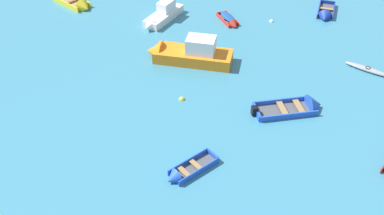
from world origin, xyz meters
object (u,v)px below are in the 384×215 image
(rowboat_blue_cluster_inner, at_px, (302,107))
(rowboat_yellow_foreground_center, at_px, (79,5))
(motor_launch_orange_outer_left, at_px, (187,53))
(rowboat_red_near_camera, at_px, (230,21))
(mooring_buoy_between_boats_right, at_px, (272,22))
(motor_launch_white_far_right, at_px, (162,16))
(mooring_buoy_outer_edge, at_px, (182,100))
(rowboat_blue_near_left, at_px, (182,174))
(rowboat_deep_blue_center, at_px, (325,15))
(kayak_grey_far_back, at_px, (368,69))

(rowboat_blue_cluster_inner, relative_size, rowboat_yellow_foreground_center, 1.09)
(motor_launch_orange_outer_left, bearing_deg, rowboat_red_near_camera, 65.46)
(rowboat_red_near_camera, distance_m, mooring_buoy_between_boats_right, 3.76)
(rowboat_blue_cluster_inner, relative_size, motor_launch_white_far_right, 0.94)
(rowboat_blue_cluster_inner, height_order, motor_launch_white_far_right, motor_launch_white_far_right)
(rowboat_blue_cluster_inner, height_order, rowboat_red_near_camera, rowboat_blue_cluster_inner)
(mooring_buoy_outer_edge, bearing_deg, rowboat_blue_cluster_inner, -0.69)
(motor_launch_white_far_right, distance_m, rowboat_blue_near_left, 18.53)
(rowboat_blue_cluster_inner, bearing_deg, mooring_buoy_outer_edge, 179.31)
(motor_launch_white_far_right, xyz_separation_m, mooring_buoy_outer_edge, (3.32, -11.14, -0.52))
(rowboat_deep_blue_center, relative_size, rowboat_blue_near_left, 1.31)
(rowboat_blue_cluster_inner, xyz_separation_m, mooring_buoy_between_boats_right, (-1.69, 12.29, -0.20))
(mooring_buoy_between_boats_right, bearing_deg, rowboat_red_near_camera, -168.49)
(motor_launch_orange_outer_left, bearing_deg, kayak_grey_far_back, 0.66)
(rowboat_red_near_camera, bearing_deg, motor_launch_orange_outer_left, -114.54)
(mooring_buoy_between_boats_right, bearing_deg, rowboat_blue_near_left, -105.84)
(rowboat_yellow_foreground_center, xyz_separation_m, rowboat_red_near_camera, (14.25, -1.47, 0.03))
(kayak_grey_far_back, relative_size, mooring_buoy_between_boats_right, 8.80)
(rowboat_blue_cluster_inner, bearing_deg, rowboat_yellow_foreground_center, 146.46)
(motor_launch_white_far_right, distance_m, motor_launch_orange_outer_left, 6.93)
(mooring_buoy_between_boats_right, bearing_deg, rowboat_yellow_foreground_center, 177.69)
(rowboat_blue_near_left, height_order, mooring_buoy_between_boats_right, rowboat_blue_near_left)
(rowboat_deep_blue_center, distance_m, rowboat_red_near_camera, 8.78)
(rowboat_yellow_foreground_center, height_order, rowboat_deep_blue_center, rowboat_yellow_foreground_center)
(rowboat_yellow_foreground_center, xyz_separation_m, mooring_buoy_outer_edge, (11.55, -12.91, -0.22))
(rowboat_blue_cluster_inner, relative_size, motor_launch_orange_outer_left, 0.72)
(motor_launch_white_far_right, relative_size, rowboat_red_near_camera, 1.69)
(rowboat_blue_near_left, relative_size, mooring_buoy_between_boats_right, 8.17)
(rowboat_yellow_foreground_center, xyz_separation_m, rowboat_blue_near_left, (12.52, -19.80, -0.05))
(motor_launch_white_far_right, bearing_deg, rowboat_red_near_camera, 2.83)
(rowboat_yellow_foreground_center, distance_m, mooring_buoy_between_boats_right, 17.95)
(rowboat_red_near_camera, bearing_deg, mooring_buoy_outer_edge, -103.31)
(rowboat_deep_blue_center, distance_m, rowboat_blue_near_left, 22.93)
(rowboat_red_near_camera, distance_m, rowboat_blue_near_left, 18.41)
(rowboat_blue_near_left, bearing_deg, mooring_buoy_outer_edge, 98.06)
(rowboat_blue_cluster_inner, bearing_deg, motor_launch_white_far_right, 135.40)
(rowboat_blue_cluster_inner, xyz_separation_m, mooring_buoy_outer_edge, (-8.08, 0.10, -0.20))
(rowboat_deep_blue_center, bearing_deg, motor_launch_white_far_right, -170.25)
(rowboat_deep_blue_center, bearing_deg, motor_launch_orange_outer_left, -142.79)
(rowboat_red_near_camera, bearing_deg, rowboat_deep_blue_center, 14.50)
(rowboat_blue_near_left, bearing_deg, rowboat_red_near_camera, 84.60)
(kayak_grey_far_back, bearing_deg, mooring_buoy_outer_edge, -159.07)
(motor_launch_orange_outer_left, distance_m, mooring_buoy_outer_edge, 4.98)
(rowboat_blue_cluster_inner, height_order, mooring_buoy_between_boats_right, rowboat_blue_cluster_inner)
(kayak_grey_far_back, distance_m, rowboat_blue_cluster_inner, 7.34)
(kayak_grey_far_back, xyz_separation_m, motor_launch_orange_outer_left, (-13.55, -0.16, 0.52))
(kayak_grey_far_back, xyz_separation_m, rowboat_deep_blue_center, (-2.08, 8.56, 0.03))
(kayak_grey_far_back, distance_m, mooring_buoy_outer_edge, 14.22)
(rowboat_blue_cluster_inner, distance_m, motor_launch_white_far_right, 16.01)
(motor_launch_white_far_right, height_order, rowboat_yellow_foreground_center, motor_launch_white_far_right)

